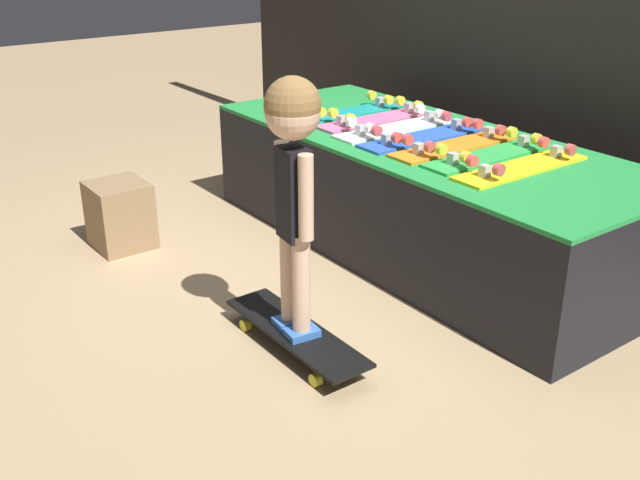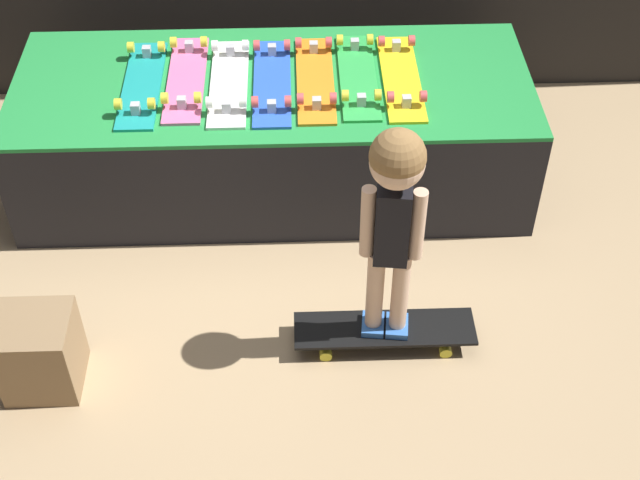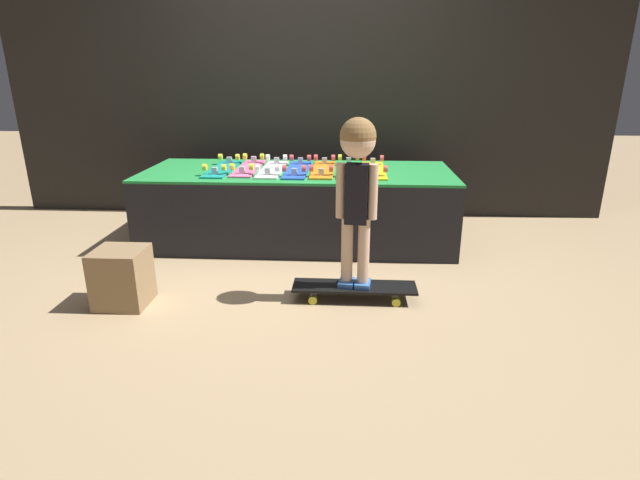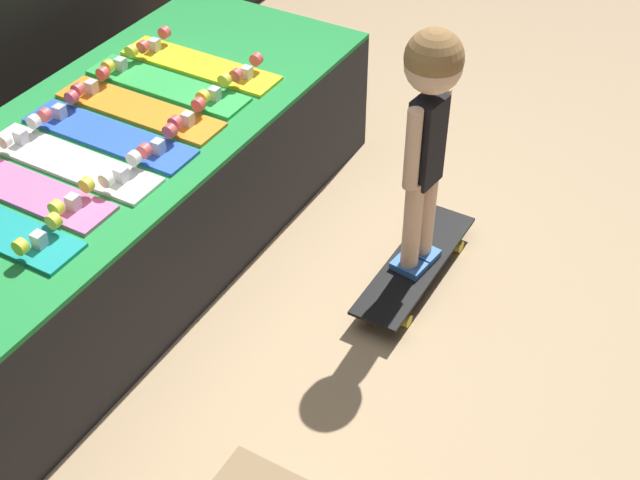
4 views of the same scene
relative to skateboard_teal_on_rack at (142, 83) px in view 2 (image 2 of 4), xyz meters
The scene contains 12 objects.
ground_plane 1.05m from the skateboard_teal_on_rack, 44.97° to the right, with size 16.00×16.00×0.00m, color tan.
display_rack 0.69m from the skateboard_teal_on_rack, ahead, with size 2.47×0.98×0.59m.
skateboard_teal_on_rack is the anchor object (origin of this frame).
skateboard_pink_on_rack 0.21m from the skateboard_teal_on_rack, 10.89° to the left, with size 0.18×0.72×0.09m.
skateboard_white_on_rack 0.41m from the skateboard_teal_on_rack, ahead, with size 0.18×0.72×0.09m.
skateboard_blue_on_rack 0.61m from the skateboard_teal_on_rack, ahead, with size 0.18×0.72×0.09m.
skateboard_orange_on_rack 0.81m from the skateboard_teal_on_rack, ahead, with size 0.18×0.72×0.09m.
skateboard_green_on_rack 1.02m from the skateboard_teal_on_rack, ahead, with size 0.18×0.72×0.09m.
skateboard_yellow_on_rack 1.22m from the skateboard_teal_on_rack, ahead, with size 0.18×0.72×0.09m.
skateboard_on_floor 1.62m from the skateboard_teal_on_rack, 45.80° to the right, with size 0.77×0.20×0.09m.
child 1.55m from the skateboard_teal_on_rack, 45.80° to the right, with size 0.24×0.21×1.02m.
storage_box 1.36m from the skateboard_teal_on_rack, 104.75° to the right, with size 0.30×0.29×0.35m.
Camera 2 is at (0.10, -2.94, 2.95)m, focal length 50.00 mm.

